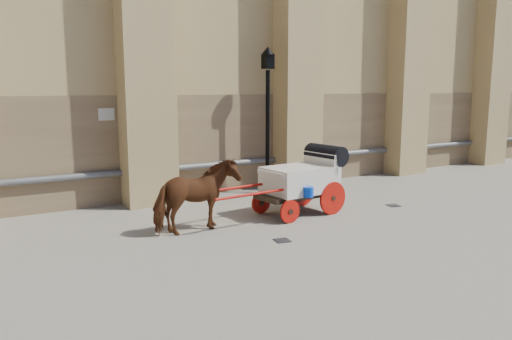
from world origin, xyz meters
TOP-DOWN VIEW (x-y plane):
  - ground at (0.00, 0.00)m, footprint 90.00×90.00m
  - horse at (-1.02, 0.40)m, footprint 2.01×1.08m
  - carriage at (2.08, 0.61)m, footprint 4.00×1.50m
  - street_lamp at (2.61, 3.20)m, footprint 0.41×0.41m
  - drain_grate_near at (0.26, -1.12)m, footprint 0.38×0.38m
  - drain_grate_far at (4.66, -0.04)m, footprint 0.39×0.39m

SIDE VIEW (x-z plane):
  - ground at x=0.00m, z-range 0.00..0.00m
  - drain_grate_near at x=0.26m, z-range 0.00..0.01m
  - drain_grate_far at x=4.66m, z-range 0.00..0.01m
  - horse at x=-1.02m, z-range 0.00..1.62m
  - carriage at x=2.08m, z-range 0.07..1.79m
  - street_lamp at x=2.61m, z-range 0.15..4.56m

